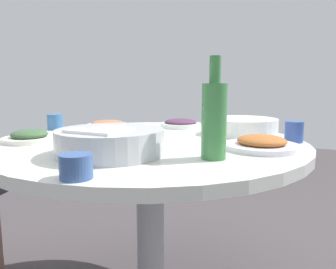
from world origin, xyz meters
TOP-DOWN VIEW (x-y plane):
  - round_dining_table at (0.00, 0.00)m, footprint 1.14×1.14m
  - rice_bowl at (-0.01, -0.27)m, footprint 0.32×0.32m
  - soup_bowl at (0.31, 0.26)m, footprint 0.29×0.29m
  - dish_eggplant at (-0.00, 0.39)m, footprint 0.19×0.19m
  - dish_greens at (-0.40, -0.18)m, footprint 0.19×0.19m
  - dish_tofu_braise at (-0.32, 0.25)m, footprint 0.20×0.20m
  - dish_stirfry at (0.41, -0.04)m, footprint 0.24×0.24m
  - green_bottle at (0.29, -0.22)m, footprint 0.07×0.07m
  - tea_cup_near at (0.51, 0.13)m, footprint 0.06×0.06m
  - tea_cup_far at (-0.52, 0.12)m, footprint 0.07×0.07m
  - tea_cup_side at (0.04, -0.52)m, footprint 0.07×0.07m

SIDE VIEW (x-z plane):
  - round_dining_table at x=0.00m, z-range 0.26..0.98m
  - dish_tofu_braise at x=-0.32m, z-range 0.72..0.76m
  - dish_greens at x=-0.40m, z-range 0.72..0.76m
  - dish_stirfry at x=0.41m, z-range 0.72..0.76m
  - dish_eggplant at x=0.00m, z-range 0.72..0.76m
  - tea_cup_side at x=0.04m, z-range 0.72..0.78m
  - soup_bowl at x=0.31m, z-range 0.72..0.79m
  - tea_cup_far at x=-0.52m, z-range 0.72..0.79m
  - tea_cup_near at x=0.51m, z-range 0.72..0.80m
  - rice_bowl at x=-0.01m, z-range 0.72..0.81m
  - green_bottle at x=0.29m, z-range 0.70..0.98m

